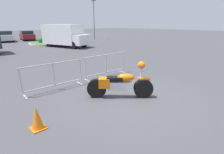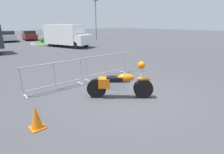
% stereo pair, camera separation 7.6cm
% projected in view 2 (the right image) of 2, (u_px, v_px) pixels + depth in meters
% --- Properties ---
extents(ground_plane, '(120.00, 120.00, 0.00)m').
position_uv_depth(ground_plane, '(127.00, 97.00, 6.15)').
color(ground_plane, '#424247').
extents(motorcycle, '(1.76, 1.70, 1.28)m').
position_uv_depth(motorcycle, '(120.00, 84.00, 5.95)').
color(motorcycle, black).
rests_on(motorcycle, ground).
extents(crowd_barrier_near, '(2.42, 0.54, 1.07)m').
position_uv_depth(crowd_barrier_near, '(54.00, 76.00, 6.63)').
color(crowd_barrier_near, '#9EA0A5').
rests_on(crowd_barrier_near, ground).
extents(crowd_barrier_far, '(2.42, 0.54, 1.07)m').
position_uv_depth(crowd_barrier_far, '(107.00, 65.00, 8.33)').
color(crowd_barrier_far, '#9EA0A5').
rests_on(crowd_barrier_far, ground).
extents(delivery_van, '(3.41, 5.36, 2.31)m').
position_uv_depth(delivery_van, '(66.00, 35.00, 18.47)').
color(delivery_van, white).
rests_on(delivery_van, ground).
extents(parked_car_silver, '(2.39, 4.44, 1.43)m').
position_uv_depth(parked_car_silver, '(8.00, 36.00, 23.93)').
color(parked_car_silver, '#B7BABF').
rests_on(parked_car_silver, ground).
extents(parked_car_maroon, '(2.28, 4.23, 1.36)m').
position_uv_depth(parked_car_maroon, '(29.00, 35.00, 25.97)').
color(parked_car_maroon, maroon).
rests_on(parked_car_maroon, ground).
extents(planter_island, '(4.52, 4.52, 1.17)m').
position_uv_depth(planter_island, '(52.00, 42.00, 21.34)').
color(planter_island, '#ADA89E').
rests_on(planter_island, ground).
extents(traffic_cone, '(0.34, 0.34, 0.59)m').
position_uv_depth(traffic_cone, '(36.00, 118.00, 4.23)').
color(traffic_cone, orange).
rests_on(traffic_cone, ground).
extents(street_lamp, '(0.36, 0.70, 5.68)m').
position_uv_depth(street_lamp, '(96.00, 14.00, 26.08)').
color(street_lamp, '#595B60').
rests_on(street_lamp, ground).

